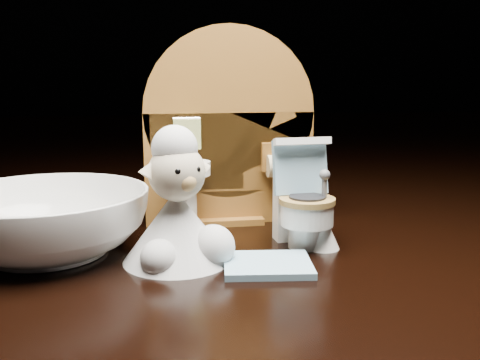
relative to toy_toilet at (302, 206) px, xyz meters
name	(u,v)px	position (x,y,z in m)	size (l,w,h in m)	color
backdrop_panel	(228,138)	(-0.04, 0.07, 0.04)	(0.13, 0.05, 0.15)	brown
toy_toilet	(302,206)	(0.00, 0.00, 0.00)	(0.04, 0.05, 0.07)	white
bath_mat	(268,265)	(-0.03, -0.04, -0.02)	(0.05, 0.04, 0.00)	#7FACC4
toilet_brush	(323,228)	(0.01, -0.01, -0.01)	(0.02, 0.02, 0.05)	white
plush_lamb	(178,215)	(-0.08, -0.02, 0.00)	(0.07, 0.07, 0.09)	silver
ceramic_bowl	(46,222)	(-0.17, 0.01, -0.01)	(0.13, 0.13, 0.04)	white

